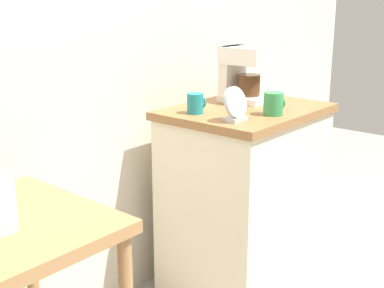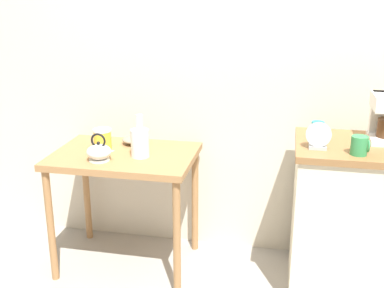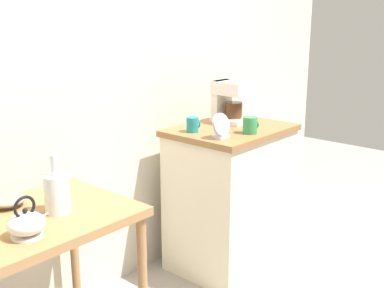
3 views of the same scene
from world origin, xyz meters
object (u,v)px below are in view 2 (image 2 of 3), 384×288
Objects in this scene: bowl_stoneware at (135,140)px; table_clock at (318,137)px; mug_dark_teal at (318,129)px; teakettle at (99,152)px; mug_tall_green at (360,146)px; glass_carafe_vase at (140,142)px; canister_enamel at (103,139)px.

bowl_stoneware is 1.11× the size of table_clock.
teakettle is at bearing -169.10° from mug_dark_teal.
mug_tall_green reaches higher than teakettle.
glass_carafe_vase is 0.29m from canister_enamel.
mug_tall_green is at bearing -1.51° from teakettle.
table_clock is (1.27, -0.19, 0.15)m from canister_enamel.
bowl_stoneware is at bearing 36.57° from canister_enamel.
mug_tall_green reaches higher than mug_dark_teal.
canister_enamel is 1.28× the size of mug_tall_green.
glass_carafe_vase reaches higher than mug_tall_green.
mug_dark_teal is 0.22m from table_clock.
table_clock is (1.21, 0.02, 0.16)m from teakettle.
glass_carafe_vase is at bearing -64.19° from bowl_stoneware.
glass_carafe_vase is 1.81× the size of table_clock.
table_clock is at bearing -92.34° from mug_dark_teal.
bowl_stoneware is 0.91× the size of teakettle.
canister_enamel is 1.29m from table_clock.
bowl_stoneware is 0.35m from teakettle.
canister_enamel is 1.42× the size of mug_dark_teal.
canister_enamel reaches higher than bowl_stoneware.
bowl_stoneware is 1.16m from table_clock.
glass_carafe_vase reaches higher than canister_enamel.
teakettle is at bearing -106.84° from bowl_stoneware.
mug_dark_teal is (1.22, 0.23, 0.14)m from teakettle.
bowl_stoneware is at bearing 115.81° from glass_carafe_vase.
glass_carafe_vase reaches higher than teakettle.
teakettle is (-0.10, -0.33, 0.02)m from bowl_stoneware.
mug_dark_teal is 0.62× the size of table_clock.
table_clock is at bearing -8.62° from canister_enamel.
teakettle is at bearing -73.27° from canister_enamel.
mug_dark_teal reaches higher than canister_enamel.
canister_enamel is at bearing 159.71° from glass_carafe_vase.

